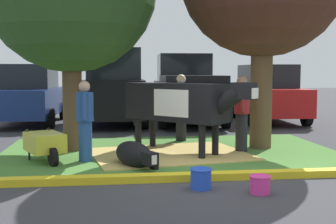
# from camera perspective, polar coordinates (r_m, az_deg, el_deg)

# --- Properties ---
(ground_plane) EXTENTS (80.00, 80.00, 0.00)m
(ground_plane) POSITION_cam_1_polar(r_m,az_deg,el_deg) (7.68, 5.88, -8.14)
(ground_plane) COLOR #38383D
(grass_island) EXTENTS (7.34, 4.66, 0.02)m
(grass_island) POSITION_cam_1_polar(r_m,az_deg,el_deg) (9.72, 0.36, -5.24)
(grass_island) COLOR #477A33
(grass_island) RESTS_ON ground
(curb_yellow) EXTENTS (8.54, 0.24, 0.12)m
(curb_yellow) POSITION_cam_1_polar(r_m,az_deg,el_deg) (7.31, 2.93, -8.32)
(curb_yellow) COLOR yellow
(curb_yellow) RESTS_ON ground
(hay_bedding) EXTENTS (3.59, 2.95, 0.04)m
(hay_bedding) POSITION_cam_1_polar(r_m,az_deg,el_deg) (9.43, 0.23, -5.46)
(hay_bedding) COLOR tan
(hay_bedding) RESTS_ON ground
(cow_holstein) EXTENTS (2.45, 2.51, 1.57)m
(cow_holstein) POSITION_cam_1_polar(r_m,az_deg,el_deg) (9.45, 1.49, 1.20)
(cow_holstein) COLOR black
(cow_holstein) RESTS_ON ground
(calf_lying) EXTENTS (0.91, 1.31, 0.48)m
(calf_lying) POSITION_cam_1_polar(r_m,az_deg,el_deg) (8.26, -4.32, -5.49)
(calf_lying) COLOR black
(calf_lying) RESTS_ON ground
(person_handler) EXTENTS (0.34, 0.53, 1.60)m
(person_handler) POSITION_cam_1_polar(r_m,az_deg,el_deg) (8.77, -10.64, -0.87)
(person_handler) COLOR #23478C
(person_handler) RESTS_ON ground
(person_visitor_near) EXTENTS (0.52, 0.34, 1.71)m
(person_visitor_near) POSITION_cam_1_polar(r_m,az_deg,el_deg) (11.22, 1.70, 0.85)
(person_visitor_near) COLOR black
(person_visitor_near) RESTS_ON ground
(person_visitor_far) EXTENTS (0.34, 0.52, 1.68)m
(person_visitor_far) POSITION_cam_1_polar(r_m,az_deg,el_deg) (9.78, 9.47, 0.07)
(person_visitor_far) COLOR black
(person_visitor_far) RESTS_ON ground
(wheelbarrow) EXTENTS (1.08, 1.56, 0.63)m
(wheelbarrow) POSITION_cam_1_polar(r_m,az_deg,el_deg) (8.96, -15.55, -3.87)
(wheelbarrow) COLOR gold
(wheelbarrow) RESTS_ON ground
(bucket_blue) EXTENTS (0.34, 0.34, 0.31)m
(bucket_blue) POSITION_cam_1_polar(r_m,az_deg,el_deg) (6.78, 4.26, -8.50)
(bucket_blue) COLOR blue
(bucket_blue) RESTS_ON ground
(bucket_pink) EXTENTS (0.32, 0.32, 0.27)m
(bucket_pink) POSITION_cam_1_polar(r_m,az_deg,el_deg) (6.65, 11.75, -9.07)
(bucket_pink) COLOR #EA3893
(bucket_pink) RESTS_ON ground
(sedan_blue) EXTENTS (2.14, 4.46, 2.02)m
(sedan_blue) POSITION_cam_1_polar(r_m,az_deg,el_deg) (15.79, -17.33, 2.09)
(sedan_blue) COLOR navy
(sedan_blue) RESTS_ON ground
(suv_black) EXTENTS (2.25, 4.66, 2.52)m
(suv_black) POSITION_cam_1_polar(r_m,az_deg,el_deg) (15.20, -6.81, 3.26)
(suv_black) COLOR black
(suv_black) RESTS_ON ground
(pickup_truck_black) EXTENTS (2.36, 5.47, 2.42)m
(pickup_truck_black) POSITION_cam_1_polar(r_m,az_deg,el_deg) (15.60, 2.39, 2.76)
(pickup_truck_black) COLOR black
(pickup_truck_black) RESTS_ON ground
(sedan_red) EXTENTS (2.14, 4.46, 2.02)m
(sedan_red) POSITION_cam_1_polar(r_m,az_deg,el_deg) (16.16, 12.57, 2.27)
(sedan_red) COLOR red
(sedan_red) RESTS_ON ground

